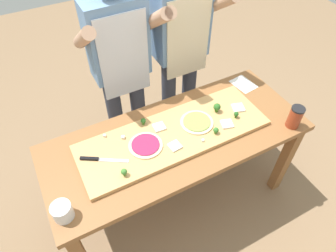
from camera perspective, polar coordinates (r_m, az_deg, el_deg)
The scene contains 23 objects.
ground_plane at distance 2.58m, azimuth 1.31°, elevation -13.35°, with size 8.00×8.00×0.00m, color #896B4C.
prep_table at distance 2.02m, azimuth 1.63°, elevation -3.97°, with size 1.71×0.70×0.78m.
cutting_board at distance 1.93m, azimuth 1.10°, elevation -1.63°, with size 1.23×0.42×0.03m, color tan.
chefs_knife at distance 1.83m, azimuth -13.19°, elevation -6.12°, with size 0.26×0.17×0.02m.
pizza_whole_pesto_green at distance 1.98m, azimuth 5.44°, elevation 0.74°, with size 0.22×0.22×0.02m.
pizza_whole_beet_magenta at distance 1.85m, azimuth -4.19°, elevation -3.72°, with size 0.21×0.21×0.02m.
pizza_slice_near_left at distance 2.13m, azimuth 13.09°, elevation 3.39°, with size 0.08×0.08×0.01m, color silver.
pizza_slice_far_left at distance 2.00m, azimuth 11.05°, elevation 0.39°, with size 0.07×0.07×0.01m, color silver.
pizza_slice_near_right at distance 1.84m, azimuth 1.29°, elevation -3.78°, with size 0.07×0.07×0.01m, color silver.
pizza_slice_center at distance 1.95m, azimuth -1.69°, elevation -0.16°, with size 0.07×0.07×0.01m, color silver.
broccoli_floret_center_right at distance 1.92m, azimuth 9.03°, elevation -0.80°, with size 0.04×0.04×0.05m.
broccoli_floret_front_mid at distance 2.04m, azimuth 12.75°, elevation 2.18°, with size 0.03×0.03×0.05m.
broccoli_floret_back_right at distance 1.96m, azimuth -4.70°, elevation 0.94°, with size 0.03×0.03×0.05m.
broccoli_floret_front_left at distance 2.05m, azimuth 9.23°, elevation 3.52°, with size 0.05×0.05×0.07m.
broccoli_floret_center_left at distance 1.72m, azimuth -8.30°, elevation -8.57°, with size 0.04×0.04×0.05m.
cheese_crumble_a at distance 1.90m, azimuth -8.49°, elevation -2.11°, with size 0.02×0.02×0.02m, color white.
cheese_crumble_b at distance 1.93m, azimuth -11.89°, elevation -1.81°, with size 0.02×0.02×0.02m, color white.
cheese_crumble_c at distance 1.88m, azimuth 6.61°, elevation -2.71°, with size 0.02×0.02×0.02m, color white.
flour_cup at distance 1.68m, azimuth -19.27°, elevation -15.09°, with size 0.11×0.11×0.10m.
sauce_jar at distance 2.11m, azimuth 22.86°, elevation 1.57°, with size 0.09×0.09×0.16m.
recipe_note at distance 2.38m, azimuth 14.06°, elevation 7.69°, with size 0.14×0.18×0.00m, color white.
cook_left at distance 2.19m, azimuth -8.95°, elevation 11.88°, with size 0.54×0.39×1.67m.
cook_right at distance 2.36m, azimuth 2.49°, elevation 15.20°, with size 0.54×0.39×1.67m.
Camera 1 is at (-0.64, -1.10, 2.24)m, focal length 32.29 mm.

